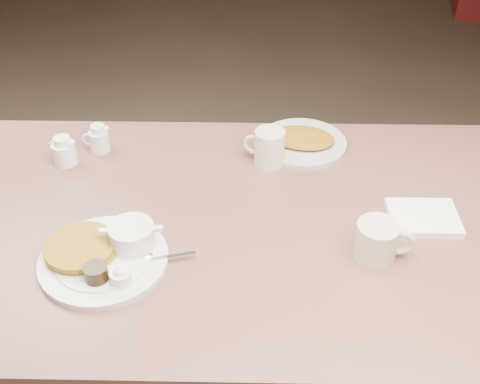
{
  "coord_description": "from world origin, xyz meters",
  "views": [
    {
      "loc": [
        0.02,
        -1.08,
        1.67
      ],
      "look_at": [
        0.0,
        0.02,
        0.82
      ],
      "focal_mm": 44.15,
      "sensor_mm": 36.0,
      "label": 1
    }
  ],
  "objects_px": {
    "coffee_mug_far": "(269,147)",
    "hash_plate": "(302,141)",
    "main_plate": "(106,252)",
    "creamer_right": "(64,151)",
    "coffee_mug_near": "(378,241)",
    "creamer_left": "(99,139)",
    "diner_table": "(240,270)"
  },
  "relations": [
    {
      "from": "coffee_mug_far",
      "to": "hash_plate",
      "type": "distance_m",
      "value": 0.14
    },
    {
      "from": "main_plate",
      "to": "creamer_right",
      "type": "bearing_deg",
      "value": 116.54
    },
    {
      "from": "creamer_right",
      "to": "main_plate",
      "type": "bearing_deg",
      "value": -63.46
    },
    {
      "from": "coffee_mug_near",
      "to": "creamer_left",
      "type": "relative_size",
      "value": 1.58
    },
    {
      "from": "diner_table",
      "to": "coffee_mug_far",
      "type": "xyz_separation_m",
      "value": [
        0.07,
        0.24,
        0.22
      ]
    },
    {
      "from": "creamer_left",
      "to": "creamer_right",
      "type": "relative_size",
      "value": 0.96
    },
    {
      "from": "diner_table",
      "to": "main_plate",
      "type": "distance_m",
      "value": 0.38
    },
    {
      "from": "main_plate",
      "to": "creamer_right",
      "type": "relative_size",
      "value": 4.06
    },
    {
      "from": "hash_plate",
      "to": "coffee_mug_near",
      "type": "bearing_deg",
      "value": -73.34
    },
    {
      "from": "coffee_mug_far",
      "to": "creamer_left",
      "type": "xyz_separation_m",
      "value": [
        -0.47,
        0.05,
        -0.01
      ]
    },
    {
      "from": "creamer_right",
      "to": "hash_plate",
      "type": "bearing_deg",
      "value": 8.62
    },
    {
      "from": "coffee_mug_near",
      "to": "creamer_right",
      "type": "xyz_separation_m",
      "value": [
        -0.78,
        0.35,
        -0.01
      ]
    },
    {
      "from": "main_plate",
      "to": "coffee_mug_near",
      "type": "xyz_separation_m",
      "value": [
        0.6,
        0.02,
        0.02
      ]
    },
    {
      "from": "diner_table",
      "to": "creamer_left",
      "type": "height_order",
      "value": "creamer_left"
    },
    {
      "from": "diner_table",
      "to": "main_plate",
      "type": "relative_size",
      "value": 4.18
    },
    {
      "from": "main_plate",
      "to": "creamer_left",
      "type": "relative_size",
      "value": 4.21
    },
    {
      "from": "main_plate",
      "to": "creamer_left",
      "type": "distance_m",
      "value": 0.45
    },
    {
      "from": "coffee_mug_near",
      "to": "hash_plate",
      "type": "relative_size",
      "value": 0.46
    },
    {
      "from": "diner_table",
      "to": "creamer_right",
      "type": "height_order",
      "value": "creamer_right"
    },
    {
      "from": "coffee_mug_near",
      "to": "creamer_right",
      "type": "bearing_deg",
      "value": 155.87
    },
    {
      "from": "diner_table",
      "to": "creamer_left",
      "type": "xyz_separation_m",
      "value": [
        -0.4,
        0.29,
        0.21
      ]
    },
    {
      "from": "creamer_left",
      "to": "hash_plate",
      "type": "bearing_deg",
      "value": 3.69
    },
    {
      "from": "diner_table",
      "to": "coffee_mug_near",
      "type": "xyz_separation_m",
      "value": [
        0.3,
        -0.12,
        0.22
      ]
    },
    {
      "from": "creamer_left",
      "to": "main_plate",
      "type": "bearing_deg",
      "value": -76.5
    },
    {
      "from": "diner_table",
      "to": "main_plate",
      "type": "xyz_separation_m",
      "value": [
        -0.29,
        -0.14,
        0.19
      ]
    },
    {
      "from": "coffee_mug_near",
      "to": "diner_table",
      "type": "bearing_deg",
      "value": 158.8
    },
    {
      "from": "diner_table",
      "to": "coffee_mug_far",
      "type": "height_order",
      "value": "coffee_mug_far"
    },
    {
      "from": "creamer_left",
      "to": "creamer_right",
      "type": "distance_m",
      "value": 0.1
    },
    {
      "from": "main_plate",
      "to": "coffee_mug_far",
      "type": "height_order",
      "value": "coffee_mug_far"
    },
    {
      "from": "coffee_mug_far",
      "to": "hash_plate",
      "type": "relative_size",
      "value": 0.42
    },
    {
      "from": "creamer_left",
      "to": "hash_plate",
      "type": "distance_m",
      "value": 0.57
    },
    {
      "from": "creamer_left",
      "to": "creamer_right",
      "type": "height_order",
      "value": "same"
    }
  ]
}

